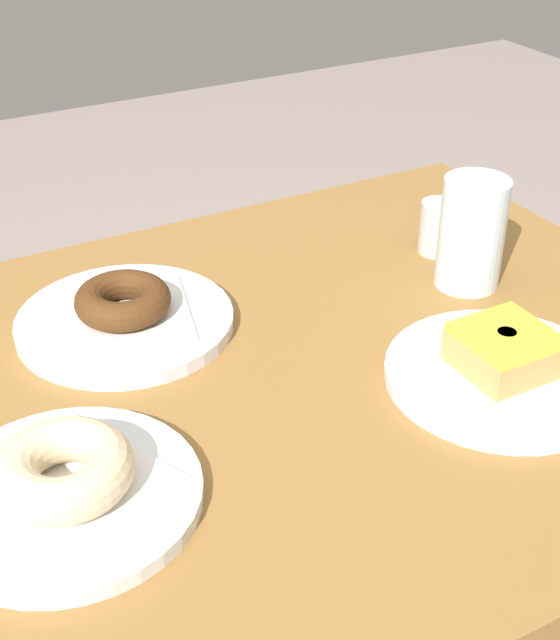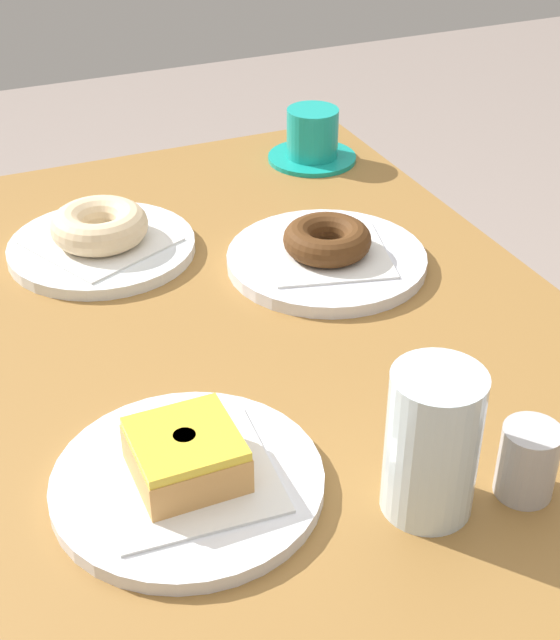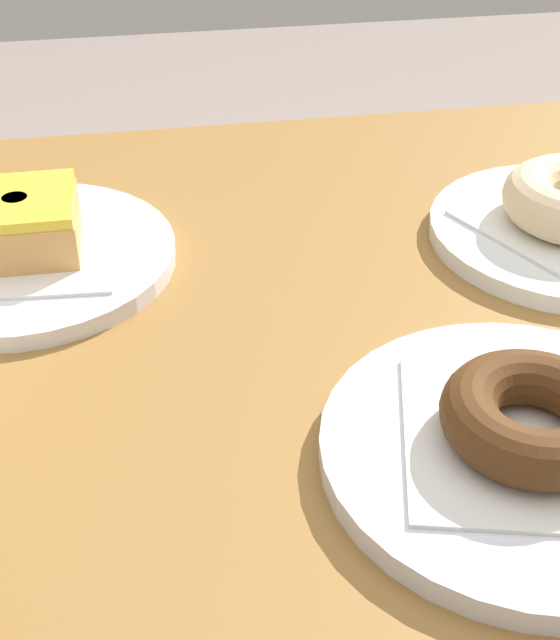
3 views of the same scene
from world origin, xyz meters
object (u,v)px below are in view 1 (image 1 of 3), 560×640
Objects in this scene: plate_glazed_square at (500,375)px; donut_chocolate_ring at (123,300)px; donut_sugar_ring at (63,469)px; plate_chocolate_ring at (125,322)px; sugar_jar at (439,227)px; plate_sugar_ring at (68,496)px; water_glass at (472,233)px; donut_glazed_square at (504,350)px.

plate_glazed_square is 0.40m from donut_chocolate_ring.
donut_chocolate_ring is (0.14, 0.24, -0.00)m from donut_sugar_ring.
plate_chocolate_ring is 0.41m from sugar_jar.
donut_sugar_ring is at bearing 175.20° from plate_glazed_square.
plate_sugar_ring is 0.95× the size of plate_chocolate_ring.
plate_chocolate_ring is at bearing 165.83° from water_glass.
donut_glazed_square is 0.43m from donut_sugar_ring.
sugar_jar is (0.41, -0.02, -0.00)m from donut_chocolate_ring.
plate_sugar_ring is at bearing 175.20° from donut_glazed_square.
water_glass reaches higher than plate_glazed_square.
plate_chocolate_ring is (0.14, 0.24, 0.00)m from plate_sugar_ring.
plate_chocolate_ring is 3.56× the size of sugar_jar.
plate_glazed_square is 1.02× the size of plate_sugar_ring.
donut_glazed_square is 0.83× the size of donut_chocolate_ring.
donut_sugar_ring is at bearing -158.00° from sugar_jar.
donut_glazed_square is 0.20m from water_glass.
donut_chocolate_ring is (-0.29, 0.27, -0.00)m from donut_glazed_square.
donut_glazed_square is 0.40m from donut_chocolate_ring.
donut_sugar_ring is (-0.43, 0.04, -0.00)m from donut_glazed_square.
donut_chocolate_ring is at bearing 165.83° from water_glass.
donut_sugar_ring is 0.27m from plate_chocolate_ring.
donut_chocolate_ring is 0.41m from sugar_jar.
donut_glazed_square is at bearing -118.81° from water_glass.
plate_glazed_square is 1.75× the size of water_glass.
sugar_jar reaches higher than donut_glazed_square.
water_glass is at bearing 61.19° from plate_glazed_square.
donut_glazed_square is 0.43m from plate_sugar_ring.
donut_sugar_ring is 0.59m from sugar_jar.
water_glass is at bearing -14.17° from plate_chocolate_ring.
donut_chocolate_ring is 0.79× the size of water_glass.
plate_sugar_ring is at bearing 0.00° from donut_sugar_ring.
plate_glazed_square is at bearing -4.80° from plate_sugar_ring.
plate_glazed_square is at bearing -4.80° from donut_sugar_ring.
water_glass is at bearing -103.29° from sugar_jar.
water_glass is 1.98× the size of sugar_jar.
donut_glazed_square is at bearing 26.57° from plate_glazed_square.
plate_chocolate_ring is at bearing 0.00° from donut_chocolate_ring.
sugar_jar reaches higher than donut_chocolate_ring.
donut_glazed_square is 0.28m from sugar_jar.
plate_chocolate_ring is at bearing 177.78° from sugar_jar.
donut_glazed_square is 0.66× the size of water_glass.
plate_glazed_square is 0.40m from plate_chocolate_ring.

